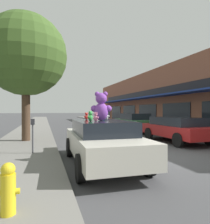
{
  "coord_description": "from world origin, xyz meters",
  "views": [
    {
      "loc": [
        -4.37,
        -6.57,
        1.74
      ],
      "look_at": [
        -2.0,
        1.17,
        1.68
      ],
      "focal_mm": 32.0,
      "sensor_mm": 36.0,
      "label": 1
    }
  ],
  "objects_px": {
    "teddy_bear_blue": "(105,114)",
    "fire_hydrant": "(8,189)",
    "street_tree": "(26,55)",
    "teddy_bear_green": "(90,116)",
    "plush_art_car": "(102,140)",
    "teddy_bear_red": "(86,116)",
    "parked_car_far_center": "(176,128)",
    "teddy_bear_pink": "(96,117)",
    "parked_car_far_right": "(135,122)",
    "teddy_bear_white": "(106,116)",
    "parking_meter": "(33,131)",
    "teddy_bear_giant": "(101,107)"
  },
  "relations": [
    {
      "from": "street_tree",
      "to": "fire_hydrant",
      "type": "height_order",
      "value": "street_tree"
    },
    {
      "from": "street_tree",
      "to": "fire_hydrant",
      "type": "xyz_separation_m",
      "value": [
        0.38,
        -7.88,
        -4.08
      ]
    },
    {
      "from": "teddy_bear_pink",
      "to": "street_tree",
      "type": "height_order",
      "value": "street_tree"
    },
    {
      "from": "plush_art_car",
      "to": "teddy_bear_giant",
      "type": "distance_m",
      "value": 1.09
    },
    {
      "from": "teddy_bear_giant",
      "to": "teddy_bear_red",
      "type": "bearing_deg",
      "value": -52.42
    },
    {
      "from": "parked_car_far_center",
      "to": "fire_hydrant",
      "type": "bearing_deg",
      "value": -141.3
    },
    {
      "from": "teddy_bear_pink",
      "to": "teddy_bear_red",
      "type": "relative_size",
      "value": 1.1
    },
    {
      "from": "teddy_bear_pink",
      "to": "parked_car_far_center",
      "type": "height_order",
      "value": "teddy_bear_pink"
    },
    {
      "from": "teddy_bear_white",
      "to": "parked_car_far_right",
      "type": "distance_m",
      "value": 9.44
    },
    {
      "from": "teddy_bear_green",
      "to": "teddy_bear_blue",
      "type": "height_order",
      "value": "teddy_bear_blue"
    },
    {
      "from": "teddy_bear_giant",
      "to": "parked_car_far_right",
      "type": "bearing_deg",
      "value": -102.66
    },
    {
      "from": "teddy_bear_giant",
      "to": "street_tree",
      "type": "height_order",
      "value": "street_tree"
    },
    {
      "from": "parked_car_far_right",
      "to": "fire_hydrant",
      "type": "height_order",
      "value": "parked_car_far_right"
    },
    {
      "from": "parked_car_far_right",
      "to": "street_tree",
      "type": "relative_size",
      "value": 0.67
    },
    {
      "from": "teddy_bear_pink",
      "to": "parked_car_far_right",
      "type": "distance_m",
      "value": 10.44
    },
    {
      "from": "teddy_bear_pink",
      "to": "street_tree",
      "type": "bearing_deg",
      "value": -4.77
    },
    {
      "from": "teddy_bear_giant",
      "to": "parked_car_far_center",
      "type": "bearing_deg",
      "value": -129.74
    },
    {
      "from": "teddy_bear_giant",
      "to": "teddy_bear_green",
      "type": "xyz_separation_m",
      "value": [
        -0.4,
        -0.19,
        -0.3
      ]
    },
    {
      "from": "teddy_bear_giant",
      "to": "teddy_bear_pink",
      "type": "bearing_deg",
      "value": 74.95
    },
    {
      "from": "teddy_bear_giant",
      "to": "street_tree",
      "type": "xyz_separation_m",
      "value": [
        -2.66,
        5.04,
        2.77
      ]
    },
    {
      "from": "teddy_bear_pink",
      "to": "fire_hydrant",
      "type": "height_order",
      "value": "teddy_bear_pink"
    },
    {
      "from": "teddy_bear_giant",
      "to": "fire_hydrant",
      "type": "distance_m",
      "value": 3.87
    },
    {
      "from": "parked_car_far_center",
      "to": "parking_meter",
      "type": "distance_m",
      "value": 7.51
    },
    {
      "from": "teddy_bear_blue",
      "to": "fire_hydrant",
      "type": "relative_size",
      "value": 0.47
    },
    {
      "from": "plush_art_car",
      "to": "teddy_bear_giant",
      "type": "xyz_separation_m",
      "value": [
        -0.03,
        -0.02,
        1.09
      ]
    },
    {
      "from": "teddy_bear_blue",
      "to": "parked_car_far_right",
      "type": "xyz_separation_m",
      "value": [
        4.73,
        7.28,
        -0.79
      ]
    },
    {
      "from": "teddy_bear_red",
      "to": "parked_car_far_center",
      "type": "bearing_deg",
      "value": -169.31
    },
    {
      "from": "parked_car_far_center",
      "to": "parking_meter",
      "type": "height_order",
      "value": "parking_meter"
    },
    {
      "from": "plush_art_car",
      "to": "teddy_bear_red",
      "type": "relative_size",
      "value": 18.16
    },
    {
      "from": "teddy_bear_green",
      "to": "street_tree",
      "type": "relative_size",
      "value": 0.05
    },
    {
      "from": "teddy_bear_giant",
      "to": "parking_meter",
      "type": "relative_size",
      "value": 0.73
    },
    {
      "from": "teddy_bear_white",
      "to": "parked_car_far_center",
      "type": "height_order",
      "value": "teddy_bear_white"
    },
    {
      "from": "teddy_bear_blue",
      "to": "parking_meter",
      "type": "relative_size",
      "value": 0.29
    },
    {
      "from": "teddy_bear_pink",
      "to": "teddy_bear_red",
      "type": "height_order",
      "value": "teddy_bear_pink"
    },
    {
      "from": "parked_car_far_right",
      "to": "street_tree",
      "type": "height_order",
      "value": "street_tree"
    },
    {
      "from": "teddy_bear_white",
      "to": "teddy_bear_green",
      "type": "distance_m",
      "value": 0.91
    },
    {
      "from": "teddy_bear_white",
      "to": "parking_meter",
      "type": "bearing_deg",
      "value": 11.74
    },
    {
      "from": "teddy_bear_red",
      "to": "teddy_bear_blue",
      "type": "relative_size",
      "value": 0.7
    },
    {
      "from": "parked_car_far_right",
      "to": "fire_hydrant",
      "type": "bearing_deg",
      "value": -123.59
    },
    {
      "from": "plush_art_car",
      "to": "teddy_bear_red",
      "type": "xyz_separation_m",
      "value": [
        -0.33,
        0.86,
        0.76
      ]
    },
    {
      "from": "plush_art_car",
      "to": "teddy_bear_white",
      "type": "xyz_separation_m",
      "value": [
        0.27,
        0.38,
        0.79
      ]
    },
    {
      "from": "plush_art_car",
      "to": "teddy_bear_white",
      "type": "bearing_deg",
      "value": 56.56
    },
    {
      "from": "teddy_bear_green",
      "to": "plush_art_car",
      "type": "bearing_deg",
      "value": 171.16
    },
    {
      "from": "plush_art_car",
      "to": "teddy_bear_giant",
      "type": "bearing_deg",
      "value": -142.97
    },
    {
      "from": "teddy_bear_red",
      "to": "fire_hydrant",
      "type": "height_order",
      "value": "teddy_bear_red"
    },
    {
      "from": "plush_art_car",
      "to": "teddy_bear_green",
      "type": "height_order",
      "value": "teddy_bear_green"
    },
    {
      "from": "teddy_bear_pink",
      "to": "teddy_bear_green",
      "type": "height_order",
      "value": "teddy_bear_green"
    },
    {
      "from": "teddy_bear_pink",
      "to": "teddy_bear_white",
      "type": "bearing_deg",
      "value": -63.49
    },
    {
      "from": "teddy_bear_red",
      "to": "teddy_bear_white",
      "type": "bearing_deg",
      "value": 128.77
    },
    {
      "from": "parking_meter",
      "to": "parked_car_far_right",
      "type": "bearing_deg",
      "value": 42.5
    }
  ]
}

